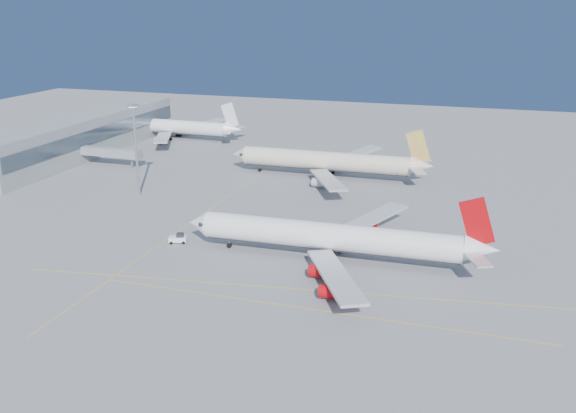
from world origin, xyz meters
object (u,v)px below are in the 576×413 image
object	(u,v)px
pushback_tug	(178,238)
light_mast	(136,143)
airliner_virgin	(335,238)
airliner_third	(174,127)
airliner_etihad	(329,161)

from	to	relation	value
pushback_tug	light_mast	distance (m)	47.22
airliner_virgin	airliner_third	world-z (taller)	airliner_virgin
airliner_third	pushback_tug	size ratio (longest dim) A/B	13.33
airliner_etihad	pushback_tug	xyz separation A→B (m)	(-19.94, -71.22, -4.40)
pushback_tug	light_mast	size ratio (longest dim) A/B	0.17
airliner_third	light_mast	distance (m)	85.69
airliner_virgin	airliner_third	size ratio (longest dim) A/B	1.13
airliner_third	pushback_tug	world-z (taller)	airliner_third
pushback_tug	airliner_virgin	bearing A→B (deg)	-18.80
airliner_virgin	airliner_etihad	distance (m)	72.55
airliner_third	light_mast	bearing A→B (deg)	-68.45
airliner_virgin	airliner_etihad	xyz separation A→B (m)	(-19.35, 69.92, 0.15)
airliner_etihad	light_mast	size ratio (longest dim) A/B	2.49
airliner_virgin	light_mast	world-z (taller)	light_mast
airliner_etihad	airliner_third	bearing A→B (deg)	151.86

